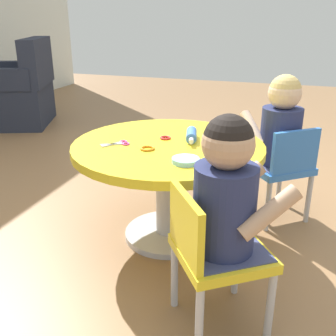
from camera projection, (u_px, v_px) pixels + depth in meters
ground_plane at (168, 235)px, 2.04m from camera, size 10.00×10.00×0.00m
craft_table at (168, 166)px, 1.90m from camera, size 0.91×0.91×0.50m
child_chair_left at (213, 252)px, 1.36m from camera, size 0.42×0.42×0.54m
seated_child_left at (227, 191)px, 1.29m from camera, size 0.42×0.44×0.51m
child_chair_right at (281, 167)px, 2.11m from camera, size 0.42×0.42×0.54m
seated_child_right at (281, 124)px, 2.06m from camera, size 0.44×0.43×0.51m
armchair_dark at (17, 94)px, 3.99m from camera, size 0.92×0.93×0.85m
rolling_pin at (191, 135)px, 1.90m from camera, size 0.23×0.08×0.05m
craft_scissors at (119, 143)px, 1.85m from camera, size 0.13×0.13×0.01m
playdough_blob_0 at (186, 160)px, 1.61m from camera, size 0.11×0.11×0.02m
cookie_cutter_0 at (165, 138)px, 1.93m from camera, size 0.05×0.05×0.01m
cookie_cutter_1 at (238, 139)px, 1.91m from camera, size 0.05×0.05×0.01m
cookie_cutter_2 at (147, 148)px, 1.78m from camera, size 0.07×0.07×0.01m
cookie_cutter_3 at (210, 139)px, 1.91m from camera, size 0.05×0.05×0.01m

